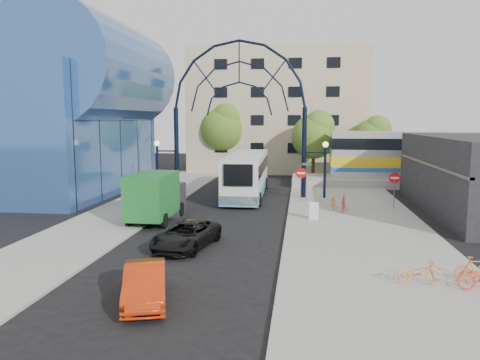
# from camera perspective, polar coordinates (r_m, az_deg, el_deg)

# --- Properties ---
(ground) EXTENTS (120.00, 120.00, 0.00)m
(ground) POSITION_cam_1_polar(r_m,az_deg,el_deg) (23.31, -4.71, -7.79)
(ground) COLOR black
(ground) RESTS_ON ground
(sidewalk_east) EXTENTS (8.00, 56.00, 0.12)m
(sidewalk_east) POSITION_cam_1_polar(r_m,az_deg,el_deg) (26.86, 14.21, -5.82)
(sidewalk_east) COLOR gray
(sidewalk_east) RESTS_ON ground
(plaza_west) EXTENTS (5.00, 50.00, 0.12)m
(plaza_west) POSITION_cam_1_polar(r_m,az_deg,el_deg) (30.77, -14.25, -4.14)
(plaza_west) COLOR gray
(plaza_west) RESTS_ON ground
(gateway_arch) EXTENTS (13.64, 0.44, 12.10)m
(gateway_arch) POSITION_cam_1_polar(r_m,az_deg,el_deg) (36.37, -0.10, 11.29)
(gateway_arch) COLOR black
(gateway_arch) RESTS_ON ground
(stop_sign) EXTENTS (0.80, 0.07, 2.50)m
(stop_sign) POSITION_cam_1_polar(r_m,az_deg,el_deg) (34.22, 7.45, 0.46)
(stop_sign) COLOR slate
(stop_sign) RESTS_ON sidewalk_east
(do_not_enter_sign) EXTENTS (0.76, 0.07, 2.48)m
(do_not_enter_sign) POSITION_cam_1_polar(r_m,az_deg,el_deg) (32.82, 18.32, -0.18)
(do_not_enter_sign) COLOR slate
(do_not_enter_sign) RESTS_ON sidewalk_east
(street_name_sign) EXTENTS (0.70, 0.70, 2.80)m
(street_name_sign) POSITION_cam_1_polar(r_m,az_deg,el_deg) (34.80, 8.11, 0.79)
(street_name_sign) COLOR slate
(street_name_sign) RESTS_ON sidewalk_east
(sandwich_board) EXTENTS (0.55, 0.61, 0.99)m
(sandwich_board) POSITION_cam_1_polar(r_m,az_deg,el_deg) (28.47, 8.99, -3.53)
(sandwich_board) COLOR white
(sandwich_board) RESTS_ON sidewalk_east
(transit_hall) EXTENTS (16.50, 18.00, 14.50)m
(transit_hall) POSITION_cam_1_polar(r_m,az_deg,el_deg) (42.09, -21.23, 7.74)
(transit_hall) COLOR #2F5490
(transit_hall) RESTS_ON ground
(commercial_block_east) EXTENTS (6.00, 16.00, 5.00)m
(commercial_block_east) POSITION_cam_1_polar(r_m,az_deg,el_deg) (34.06, 26.65, 0.56)
(commercial_block_east) COLOR black
(commercial_block_east) RESTS_ON ground
(apartment_block) EXTENTS (20.00, 12.10, 14.00)m
(apartment_block) POSITION_cam_1_polar(r_m,az_deg,el_deg) (57.02, 4.74, 8.31)
(apartment_block) COLOR tan
(apartment_block) RESTS_ON ground
(train_platform) EXTENTS (32.00, 5.00, 0.80)m
(train_platform) POSITION_cam_1_polar(r_m,az_deg,el_deg) (46.87, 26.36, -0.34)
(train_platform) COLOR gray
(train_platform) RESTS_ON ground
(train_car) EXTENTS (25.10, 3.05, 4.20)m
(train_car) POSITION_cam_1_polar(r_m,az_deg,el_deg) (46.63, 26.54, 2.71)
(train_car) COLOR #B7B7BC
(train_car) RESTS_ON train_platform
(tree_north_a) EXTENTS (4.48, 4.48, 7.00)m
(tree_north_a) POSITION_cam_1_polar(r_m,az_deg,el_deg) (47.94, 9.12, 5.54)
(tree_north_a) COLOR #382314
(tree_north_a) RESTS_ON ground
(tree_north_b) EXTENTS (5.12, 5.12, 8.00)m
(tree_north_b) POSITION_cam_1_polar(r_m,az_deg,el_deg) (52.63, -2.00, 6.51)
(tree_north_b) COLOR #382314
(tree_north_b) RESTS_ON ground
(tree_north_c) EXTENTS (4.16, 4.16, 6.50)m
(tree_north_c) POSITION_cam_1_polar(r_m,az_deg,el_deg) (50.46, 15.91, 5.07)
(tree_north_c) COLOR #382314
(tree_north_c) RESTS_ON ground
(city_bus) EXTENTS (3.10, 12.25, 3.34)m
(city_bus) POSITION_cam_1_polar(r_m,az_deg,el_deg) (37.28, 0.82, 0.71)
(city_bus) COLOR silver
(city_bus) RESTS_ON ground
(green_truck) EXTENTS (2.34, 5.89, 2.96)m
(green_truck) POSITION_cam_1_polar(r_m,az_deg,el_deg) (28.59, -10.13, -2.00)
(green_truck) COLOR black
(green_truck) RESTS_ON ground
(black_suv) EXTENTS (2.93, 4.87, 1.26)m
(black_suv) POSITION_cam_1_polar(r_m,az_deg,el_deg) (22.54, -6.55, -6.68)
(black_suv) COLOR black
(black_suv) RESTS_ON ground
(red_sedan) EXTENTS (2.43, 4.10, 1.28)m
(red_sedan) POSITION_cam_1_polar(r_m,az_deg,el_deg) (16.36, -11.53, -12.26)
(red_sedan) COLOR #B52B0B
(red_sedan) RESTS_ON ground
(bike_near_a) EXTENTS (0.72, 1.93, 1.01)m
(bike_near_a) POSITION_cam_1_polar(r_m,az_deg,el_deg) (32.46, 11.30, -2.44)
(bike_near_a) COLOR orange
(bike_near_a) RESTS_ON sidewalk_east
(bike_near_b) EXTENTS (0.85, 1.92, 1.12)m
(bike_near_b) POSITION_cam_1_polar(r_m,az_deg,el_deg) (31.35, 12.48, -2.72)
(bike_near_b) COLOR #DE542C
(bike_near_b) RESTS_ON sidewalk_east
(bike_far_a) EXTENTS (1.71, 0.64, 0.89)m
(bike_far_a) POSITION_cam_1_polar(r_m,az_deg,el_deg) (18.56, 20.88, -10.46)
(bike_far_a) COLOR orange
(bike_far_a) RESTS_ON sidewalk_east
(bike_far_b) EXTENTS (1.56, 0.51, 0.92)m
(bike_far_b) POSITION_cam_1_polar(r_m,az_deg,el_deg) (19.76, 26.82, -9.63)
(bike_far_b) COLOR #CA6A28
(bike_far_b) RESTS_ON sidewalk_east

